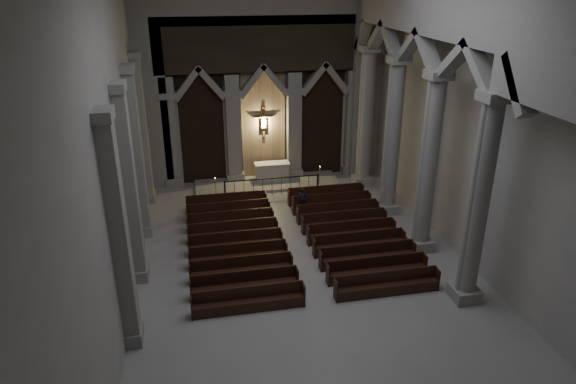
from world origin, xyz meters
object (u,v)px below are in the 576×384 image
(candle_stand_left, at_px, (216,193))
(pews, at_px, (295,240))
(altar, at_px, (272,171))
(candle_stand_right, at_px, (320,181))
(worshipper, at_px, (303,200))
(altar_rail, at_px, (272,183))

(candle_stand_left, height_order, pews, candle_stand_left)
(altar, distance_m, pews, 8.07)
(altar, xyz_separation_m, candle_stand_right, (2.63, -1.22, -0.34))
(candle_stand_left, relative_size, worshipper, 0.92)
(altar_rail, distance_m, pews, 6.07)
(pews, bearing_deg, altar_rail, 90.00)
(altar_rail, distance_m, worshipper, 2.84)
(altar_rail, bearing_deg, pews, -90.00)
(pews, distance_m, worshipper, 3.67)
(altar, relative_size, altar_rail, 0.38)
(altar, distance_m, candle_stand_right, 2.92)
(altar, height_order, altar_rail, altar)
(altar_rail, xyz_separation_m, candle_stand_right, (2.97, 0.78, -0.37))
(candle_stand_right, distance_m, pews, 7.45)
(candle_stand_right, bearing_deg, candle_stand_left, -173.93)
(altar_rail, height_order, candle_stand_right, candle_stand_right)
(altar, distance_m, altar_rail, 2.03)
(altar, bearing_deg, worshipper, -79.77)
(altar_rail, relative_size, worshipper, 3.95)
(altar, xyz_separation_m, worshipper, (0.83, -4.59, 0.00))
(candle_stand_left, relative_size, candle_stand_right, 1.01)
(candle_stand_left, height_order, candle_stand_right, candle_stand_left)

